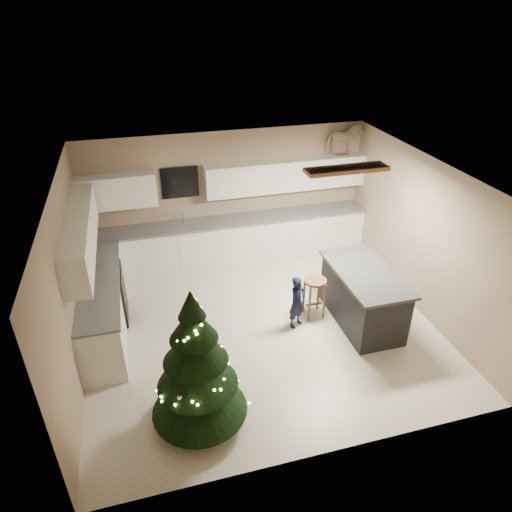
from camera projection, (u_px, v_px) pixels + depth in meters
name	position (u px, v px, depth m)	size (l,w,h in m)	color
ground_plane	(262.00, 326.00, 7.52)	(5.50, 5.50, 0.00)	beige
room_shell	(264.00, 232.00, 6.65)	(5.52, 5.02, 2.61)	tan
cabinetry	(189.00, 247.00, 8.31)	(5.50, 3.20, 2.00)	white
island	(363.00, 296.00, 7.44)	(0.90, 1.70, 0.95)	black
bar_stool	(315.00, 289.00, 7.54)	(0.37, 0.37, 0.71)	brown
christmas_tree	(197.00, 371.00, 5.48)	(1.25, 1.21, 2.00)	#3F2816
toddler	(297.00, 302.00, 7.33)	(0.34, 0.22, 0.92)	black
rocking_horse	(343.00, 140.00, 8.84)	(0.71, 0.36, 0.60)	brown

